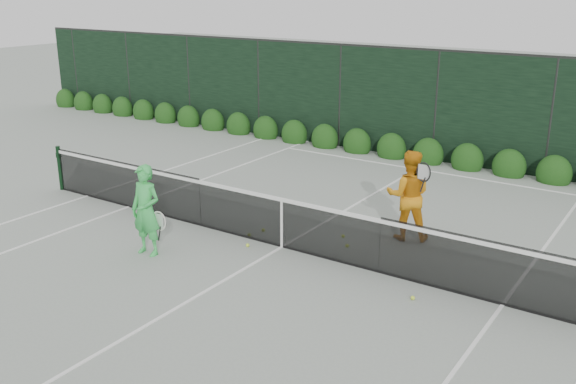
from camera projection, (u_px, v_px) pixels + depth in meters
The scene contains 8 objects.
ground at pixel (282, 247), 12.05m from camera, with size 80.00×80.00×0.00m, color gray.
tennis_net at pixel (281, 220), 11.89m from camera, with size 12.90×0.10×1.07m.
player_woman at pixel (146, 210), 11.51m from camera, with size 0.67×0.44×1.68m.
player_man at pixel (408, 195), 12.20m from camera, with size 1.05×0.96×1.76m.
court_lines at pixel (282, 247), 12.04m from camera, with size 11.03×23.83×0.01m.
windscreen_fence at pixel (178, 212), 9.43m from camera, with size 32.00×21.07×3.06m.
hedge_row at pixel (428, 155), 17.63m from camera, with size 31.66×0.65×0.94m.
tennis_balls at pixel (307, 246), 11.99m from camera, with size 3.80×1.73×0.07m.
Camera 1 is at (6.27, -9.19, 4.72)m, focal length 40.00 mm.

